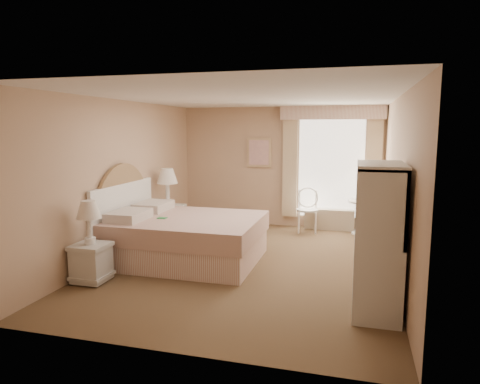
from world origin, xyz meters
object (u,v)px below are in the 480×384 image
(nightstand_near, at_px, (91,252))
(cafe_chair, at_px, (308,206))
(round_table, at_px, (365,212))
(armoire, at_px, (378,250))
(bed, at_px, (178,236))
(nightstand_far, at_px, (168,212))

(nightstand_near, relative_size, cafe_chair, 1.24)
(round_table, distance_m, armoire, 3.66)
(nightstand_near, relative_size, round_table, 1.64)
(bed, bearing_deg, nightstand_far, 120.87)
(armoire, bearing_deg, nightstand_far, 146.99)
(bed, distance_m, armoire, 3.16)
(round_table, height_order, cafe_chair, cafe_chair)
(bed, distance_m, nightstand_far, 1.42)
(bed, xyz_separation_m, round_table, (2.85, 2.49, 0.06))
(cafe_chair, relative_size, armoire, 0.53)
(nightstand_near, bearing_deg, round_table, 46.14)
(nightstand_far, height_order, cafe_chair, nightstand_far)
(nightstand_near, xyz_separation_m, armoire, (3.65, 0.07, 0.28))
(armoire, bearing_deg, cafe_chair, 108.14)
(nightstand_far, bearing_deg, armoire, -33.01)
(bed, distance_m, cafe_chair, 3.00)
(bed, relative_size, cafe_chair, 2.62)
(nightstand_near, distance_m, cafe_chair, 4.43)
(bed, bearing_deg, armoire, -21.51)
(armoire, bearing_deg, bed, 158.49)
(nightstand_near, xyz_separation_m, round_table, (3.58, 3.72, 0.03))
(cafe_chair, bearing_deg, nightstand_far, -160.02)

